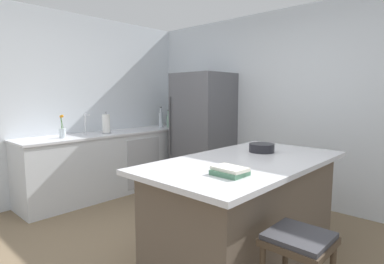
{
  "coord_description": "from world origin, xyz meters",
  "views": [
    {
      "loc": [
        1.87,
        -1.76,
        1.47
      ],
      "look_at": [
        -0.72,
        1.03,
        1.0
      ],
      "focal_mm": 28.95,
      "sensor_mm": 36.0,
      "label": 1
    }
  ],
  "objects_px": {
    "kitchen_island": "(246,210)",
    "olive_oil_bottle": "(171,118)",
    "gin_bottle": "(169,121)",
    "vinegar_bottle": "(171,120)",
    "bar_stool": "(298,253)",
    "refrigerator": "(203,132)",
    "mixing_bowl": "(262,148)",
    "flower_vase": "(62,131)",
    "soda_bottle": "(161,119)",
    "sink_faucet": "(86,123)",
    "paper_towel_roll": "(106,124)",
    "cookbook_stack": "(230,171)"
  },
  "relations": [
    {
      "from": "refrigerator",
      "to": "cookbook_stack",
      "type": "height_order",
      "value": "refrigerator"
    },
    {
      "from": "sink_faucet",
      "to": "soda_bottle",
      "type": "height_order",
      "value": "soda_bottle"
    },
    {
      "from": "vinegar_bottle",
      "to": "sink_faucet",
      "type": "bearing_deg",
      "value": -94.52
    },
    {
      "from": "kitchen_island",
      "to": "gin_bottle",
      "type": "relative_size",
      "value": 6.63
    },
    {
      "from": "refrigerator",
      "to": "flower_vase",
      "type": "xyz_separation_m",
      "value": [
        -0.81,
        -1.85,
        0.11
      ]
    },
    {
      "from": "mixing_bowl",
      "to": "paper_towel_roll",
      "type": "bearing_deg",
      "value": -174.94
    },
    {
      "from": "vinegar_bottle",
      "to": "gin_bottle",
      "type": "distance_m",
      "value": 0.09
    },
    {
      "from": "gin_bottle",
      "to": "vinegar_bottle",
      "type": "bearing_deg",
      "value": 106.37
    },
    {
      "from": "paper_towel_roll",
      "to": "vinegar_bottle",
      "type": "height_order",
      "value": "paper_towel_roll"
    },
    {
      "from": "soda_bottle",
      "to": "kitchen_island",
      "type": "bearing_deg",
      "value": -26.34
    },
    {
      "from": "refrigerator",
      "to": "soda_bottle",
      "type": "xyz_separation_m",
      "value": [
        -0.84,
        -0.12,
        0.15
      ]
    },
    {
      "from": "kitchen_island",
      "to": "vinegar_bottle",
      "type": "bearing_deg",
      "value": 149.82
    },
    {
      "from": "refrigerator",
      "to": "vinegar_bottle",
      "type": "distance_m",
      "value": 0.79
    },
    {
      "from": "olive_oil_bottle",
      "to": "paper_towel_roll",
      "type": "bearing_deg",
      "value": -86.08
    },
    {
      "from": "bar_stool",
      "to": "sink_faucet",
      "type": "relative_size",
      "value": 2.19
    },
    {
      "from": "cookbook_stack",
      "to": "sink_faucet",
      "type": "bearing_deg",
      "value": 171.31
    },
    {
      "from": "olive_oil_bottle",
      "to": "gin_bottle",
      "type": "bearing_deg",
      "value": -50.65
    },
    {
      "from": "sink_faucet",
      "to": "gin_bottle",
      "type": "height_order",
      "value": "sink_faucet"
    },
    {
      "from": "soda_bottle",
      "to": "mixing_bowl",
      "type": "relative_size",
      "value": 1.43
    },
    {
      "from": "kitchen_island",
      "to": "olive_oil_bottle",
      "type": "bearing_deg",
      "value": 149.37
    },
    {
      "from": "kitchen_island",
      "to": "sink_faucet",
      "type": "distance_m",
      "value": 2.66
    },
    {
      "from": "kitchen_island",
      "to": "refrigerator",
      "type": "bearing_deg",
      "value": 140.81
    },
    {
      "from": "bar_stool",
      "to": "flower_vase",
      "type": "height_order",
      "value": "flower_vase"
    },
    {
      "from": "flower_vase",
      "to": "soda_bottle",
      "type": "relative_size",
      "value": 0.87
    },
    {
      "from": "kitchen_island",
      "to": "olive_oil_bottle",
      "type": "relative_size",
      "value": 5.65
    },
    {
      "from": "bar_stool",
      "to": "soda_bottle",
      "type": "bearing_deg",
      "value": 151.16
    },
    {
      "from": "olive_oil_bottle",
      "to": "soda_bottle",
      "type": "distance_m",
      "value": 0.29
    },
    {
      "from": "soda_bottle",
      "to": "cookbook_stack",
      "type": "height_order",
      "value": "soda_bottle"
    },
    {
      "from": "bar_stool",
      "to": "kitchen_island",
      "type": "bearing_deg",
      "value": 143.2
    },
    {
      "from": "gin_bottle",
      "to": "soda_bottle",
      "type": "xyz_separation_m",
      "value": [
        -0.09,
        -0.1,
        0.03
      ]
    },
    {
      "from": "vinegar_bottle",
      "to": "flower_vase",
      "type": "bearing_deg",
      "value": -90.81
    },
    {
      "from": "olive_oil_bottle",
      "to": "flower_vase",
      "type": "bearing_deg",
      "value": -87.07
    },
    {
      "from": "paper_towel_roll",
      "to": "cookbook_stack",
      "type": "bearing_deg",
      "value": -14.5
    },
    {
      "from": "mixing_bowl",
      "to": "cookbook_stack",
      "type": "bearing_deg",
      "value": -72.71
    },
    {
      "from": "bar_stool",
      "to": "soda_bottle",
      "type": "height_order",
      "value": "soda_bottle"
    },
    {
      "from": "kitchen_island",
      "to": "olive_oil_bottle",
      "type": "height_order",
      "value": "olive_oil_bottle"
    },
    {
      "from": "sink_faucet",
      "to": "soda_bottle",
      "type": "bearing_deg",
      "value": 87.58
    },
    {
      "from": "kitchen_island",
      "to": "mixing_bowl",
      "type": "bearing_deg",
      "value": 102.58
    },
    {
      "from": "bar_stool",
      "to": "gin_bottle",
      "type": "xyz_separation_m",
      "value": [
        -3.15,
        1.88,
        0.48
      ]
    },
    {
      "from": "paper_towel_roll",
      "to": "mixing_bowl",
      "type": "distance_m",
      "value": 2.42
    },
    {
      "from": "refrigerator",
      "to": "mixing_bowl",
      "type": "distance_m",
      "value": 1.88
    },
    {
      "from": "sink_faucet",
      "to": "flower_vase",
      "type": "relative_size",
      "value": 1.0
    },
    {
      "from": "paper_towel_roll",
      "to": "gin_bottle",
      "type": "distance_m",
      "value": 1.17
    },
    {
      "from": "refrigerator",
      "to": "gin_bottle",
      "type": "relative_size",
      "value": 6.13
    },
    {
      "from": "flower_vase",
      "to": "olive_oil_bottle",
      "type": "xyz_separation_m",
      "value": [
        -0.1,
        2.01,
        0.05
      ]
    },
    {
      "from": "vinegar_bottle",
      "to": "gin_bottle",
      "type": "bearing_deg",
      "value": -73.63
    },
    {
      "from": "vinegar_bottle",
      "to": "soda_bottle",
      "type": "relative_size",
      "value": 0.84
    },
    {
      "from": "kitchen_island",
      "to": "sink_faucet",
      "type": "relative_size",
      "value": 6.42
    },
    {
      "from": "olive_oil_bottle",
      "to": "mixing_bowl",
      "type": "distance_m",
      "value": 2.76
    },
    {
      "from": "refrigerator",
      "to": "gin_bottle",
      "type": "bearing_deg",
      "value": -177.9
    }
  ]
}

